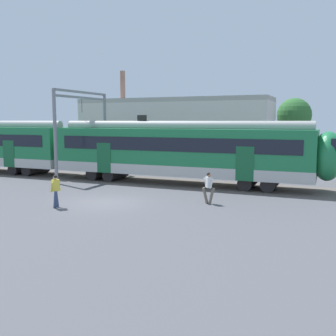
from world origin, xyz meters
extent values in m
plane|color=#515156|center=(0.00, 0.00, 0.00)|extent=(160.00, 160.00, 0.00)
cube|color=#605951|center=(-9.77, 7.40, 0.01)|extent=(80.00, 4.40, 0.01)
cube|color=#B7B7B2|center=(1.23, 7.40, 1.05)|extent=(18.00, 3.06, 0.70)
cube|color=#1E7542|center=(1.23, 7.40, 2.60)|extent=(18.00, 3.00, 2.40)
cube|color=black|center=(1.23, 5.88, 2.80)|extent=(16.56, 0.03, 0.90)
cube|color=#165731|center=(6.18, 5.88, 1.75)|extent=(1.10, 0.04, 2.10)
cube|color=#165731|center=(-3.72, 5.88, 1.75)|extent=(1.10, 0.04, 2.10)
cylinder|color=#9C9C97|center=(1.23, 7.40, 3.98)|extent=(17.64, 0.70, 0.70)
cube|color=black|center=(-1.47, 7.40, 4.53)|extent=(0.70, 0.12, 0.40)
cylinder|color=black|center=(7.51, 7.40, 0.45)|extent=(0.90, 2.40, 0.90)
cylinder|color=black|center=(6.11, 7.40, 0.45)|extent=(0.90, 2.40, 0.90)
cylinder|color=black|center=(-3.65, 7.40, 0.45)|extent=(0.90, 2.40, 0.90)
cylinder|color=black|center=(-5.05, 7.40, 0.45)|extent=(0.90, 2.40, 0.90)
ellipsoid|color=#1E7542|center=(10.78, 7.40, 2.25)|extent=(1.80, 2.85, 2.95)
cube|color=black|center=(11.13, 7.40, 2.85)|extent=(0.40, 2.40, 1.00)
cube|color=#165731|center=(-12.42, 5.88, 1.75)|extent=(1.10, 0.04, 2.10)
cylinder|color=black|center=(-11.09, 7.40, 0.45)|extent=(0.90, 2.40, 0.90)
cylinder|color=black|center=(-12.49, 7.40, 0.45)|extent=(0.90, 2.40, 0.90)
cylinder|color=navy|center=(-1.73, -1.81, 0.43)|extent=(0.38, 0.30, 0.87)
cylinder|color=navy|center=(-1.58, -2.10, 0.43)|extent=(0.38, 0.30, 0.87)
cube|color=gold|center=(-1.65, -1.95, 1.14)|extent=(0.39, 0.43, 0.56)
cylinder|color=gold|center=(-1.69, -2.18, 1.09)|extent=(0.26, 0.20, 0.52)
cylinder|color=gold|center=(-1.61, -1.72, 1.09)|extent=(0.26, 0.20, 0.52)
sphere|color=beige|center=(-1.67, -1.94, 1.53)|extent=(0.22, 0.22, 0.22)
sphere|color=black|center=(-1.65, -1.95, 1.56)|extent=(0.20, 0.20, 0.20)
cylinder|color=#6B6051|center=(5.28, 1.94, 0.43)|extent=(0.37, 0.33, 0.87)
cylinder|color=#6B6051|center=(4.95, 1.92, 0.43)|extent=(0.37, 0.33, 0.87)
cube|color=silver|center=(5.12, 1.93, 1.14)|extent=(0.41, 0.43, 0.56)
cylinder|color=silver|center=(4.92, 2.06, 1.09)|extent=(0.25, 0.22, 0.52)
cylinder|color=silver|center=(5.31, 1.80, 1.09)|extent=(0.25, 0.22, 0.52)
sphere|color=#9E7051|center=(5.13, 1.94, 1.53)|extent=(0.22, 0.22, 0.22)
sphere|color=black|center=(5.12, 1.93, 1.56)|extent=(0.20, 0.20, 0.20)
cylinder|color=gray|center=(-6.51, 4.20, 3.25)|extent=(0.24, 0.24, 6.50)
cylinder|color=gray|center=(-6.51, 10.60, 3.25)|extent=(0.24, 0.24, 6.50)
cube|color=gray|center=(-6.51, 7.40, 6.45)|extent=(0.20, 6.40, 0.16)
cube|color=gray|center=(-6.51, 7.40, 6.05)|extent=(0.20, 6.40, 0.16)
cylinder|color=black|center=(-6.51, 7.40, 5.45)|extent=(0.03, 0.03, 1.00)
cube|color=beige|center=(-2.98, 17.13, 3.00)|extent=(18.15, 5.00, 6.00)
cube|color=#A7A39B|center=(-2.98, 17.13, 6.20)|extent=(18.15, 5.00, 0.40)
cylinder|color=#8C6656|center=(-8.43, 17.13, 7.60)|extent=(0.50, 0.50, 3.20)
cylinder|color=brown|center=(7.57, 21.24, 1.86)|extent=(0.32, 0.32, 3.73)
sphere|color=#2D662D|center=(7.57, 21.24, 4.85)|extent=(3.20, 3.20, 3.20)
camera|label=1|loc=(11.01, -17.61, 4.36)|focal=42.00mm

